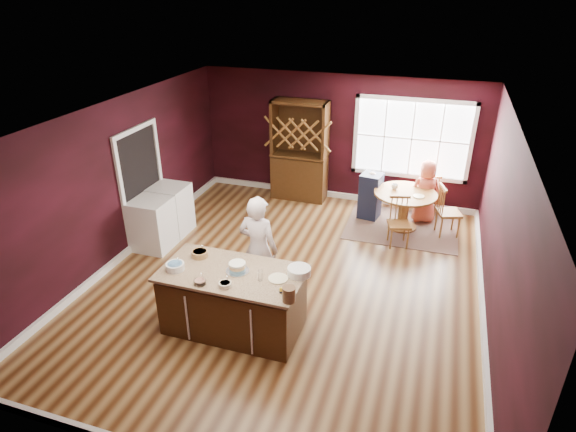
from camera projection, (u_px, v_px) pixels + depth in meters
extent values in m
plane|color=olive|center=(288.00, 280.00, 7.83)|extent=(7.00, 7.00, 0.00)
plane|color=white|center=(288.00, 117.00, 6.62)|extent=(7.00, 7.00, 0.00)
plane|color=black|center=(339.00, 139.00, 10.20)|extent=(6.00, 0.00, 6.00)
plane|color=black|center=(166.00, 366.00, 4.25)|extent=(6.00, 0.00, 6.00)
plane|color=black|center=(118.00, 182.00, 8.05)|extent=(0.00, 7.00, 7.00)
plane|color=black|center=(502.00, 235.00, 6.39)|extent=(0.00, 7.00, 7.00)
cube|color=#36210C|center=(234.00, 303.00, 6.60)|extent=(1.84, 0.92, 0.83)
cube|color=tan|center=(232.00, 273.00, 6.39)|extent=(1.92, 1.00, 0.04)
cylinder|color=brown|center=(402.00, 226.00, 9.47)|extent=(0.56, 0.56, 0.04)
cylinder|color=brown|center=(403.00, 211.00, 9.33)|extent=(0.20, 0.20, 0.67)
cylinder|color=brown|center=(406.00, 193.00, 9.16)|extent=(1.19, 1.19, 0.04)
imported|color=silver|center=(258.00, 249.00, 7.06)|extent=(0.66, 0.47, 1.69)
cylinder|color=silver|center=(175.00, 266.00, 6.41)|extent=(0.25, 0.25, 0.09)
cylinder|color=brown|center=(200.00, 254.00, 6.71)|extent=(0.23, 0.23, 0.09)
cylinder|color=white|center=(200.00, 282.00, 6.11)|extent=(0.16, 0.16, 0.06)
cylinder|color=beige|center=(225.00, 284.00, 6.06)|extent=(0.16, 0.16, 0.06)
cylinder|color=white|center=(260.00, 275.00, 6.17)|extent=(0.07, 0.07, 0.14)
cylinder|color=#F7E0A5|center=(278.00, 279.00, 6.22)|extent=(0.26, 0.26, 0.02)
cylinder|color=white|center=(299.00, 271.00, 6.30)|extent=(0.31, 0.31, 0.11)
cylinder|color=brown|center=(289.00, 294.00, 5.76)|extent=(0.16, 0.16, 0.20)
cube|color=brown|center=(402.00, 227.00, 9.48)|extent=(2.14, 1.66, 0.01)
imported|color=#CA5A43|center=(426.00, 192.00, 9.47)|extent=(0.72, 0.59, 1.27)
cylinder|color=beige|center=(419.00, 196.00, 8.97)|extent=(0.22, 0.22, 0.02)
imported|color=white|center=(395.00, 187.00, 9.28)|extent=(0.14, 0.14, 0.10)
cube|color=black|center=(300.00, 151.00, 10.30)|extent=(1.18, 0.49, 2.17)
cube|color=white|center=(153.00, 224.00, 8.59)|extent=(0.64, 0.62, 0.93)
cube|color=white|center=(171.00, 209.00, 9.13)|extent=(0.65, 0.63, 0.94)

